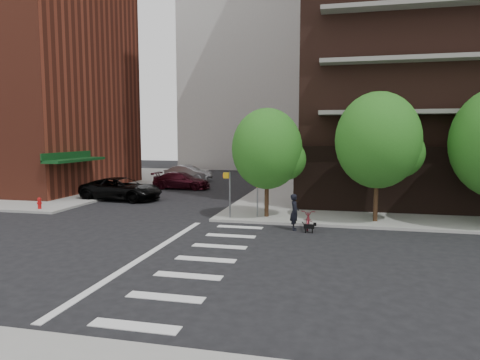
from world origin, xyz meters
TOP-DOWN VIEW (x-y plane):
  - ground at (0.00, 0.00)m, footprint 120.00×120.00m
  - sidewalk_nw at (-24.50, 23.50)m, footprint 31.00×33.00m
  - crosswalk at (2.21, -0.00)m, footprint 3.85×13.00m
  - midrise_nw at (-22.00, 18.00)m, footprint 21.40×15.50m
  - tree_a at (4.00, 8.50)m, footprint 4.00×4.00m
  - tree_b at (10.00, 8.50)m, footprint 4.50×4.50m
  - pedestrian_signal at (2.32, 7.92)m, footprint 2.18×0.67m
  - fire_hydrant at (-10.50, 7.80)m, footprint 0.24×0.24m
  - parked_car_black at (-7.65, 13.16)m, footprint 3.23×6.24m
  - parked_car_maroon at (-5.66, 20.38)m, footprint 2.29×5.26m
  - parked_car_silver at (-7.41, 26.97)m, footprint 2.11×5.08m
  - scooter at (6.52, 6.50)m, footprint 0.74×1.94m
  - dog_walker at (5.84, 6.00)m, footprint 0.74×0.54m
  - dog at (6.66, 5.48)m, footprint 0.62×0.17m

SIDE VIEW (x-z plane):
  - ground at x=0.00m, z-range 0.00..0.00m
  - crosswalk at x=2.21m, z-range 0.00..0.01m
  - sidewalk_nw at x=-24.50m, z-range 0.00..0.15m
  - dog at x=6.66m, z-range 0.07..0.59m
  - scooter at x=6.52m, z-range 0.00..1.01m
  - fire_hydrant at x=-10.50m, z-range 0.19..0.92m
  - parked_car_maroon at x=-5.66m, z-range 0.00..1.51m
  - parked_car_silver at x=-7.41m, z-range 0.00..1.63m
  - parked_car_black at x=-7.65m, z-range 0.00..1.68m
  - dog_walker at x=5.84m, z-range 0.00..1.85m
  - pedestrian_signal at x=2.32m, z-range 0.55..3.15m
  - tree_a at x=4.00m, z-range 1.09..6.99m
  - tree_b at x=10.00m, z-range 1.22..7.87m
  - midrise_nw at x=-22.00m, z-range 0.15..20.15m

